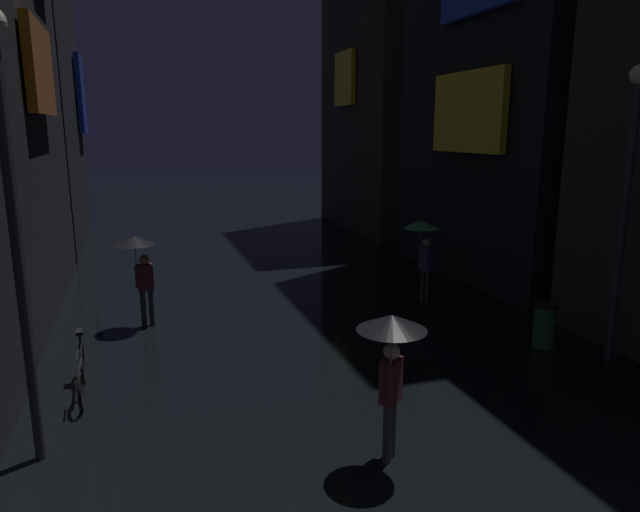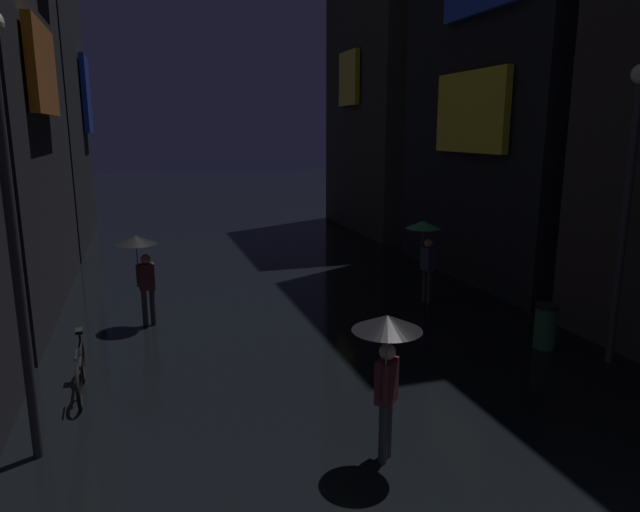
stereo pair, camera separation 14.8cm
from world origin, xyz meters
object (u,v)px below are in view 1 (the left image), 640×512
object	(u,v)px
pedestrian_midstreet_left_black	(138,256)
streetlamp_right_near	(628,183)
pedestrian_foreground_left_black	(391,347)
pedestrian_near_crossing_green	(423,238)
trash_bin	(545,325)
bicycle_parked_at_storefront	(81,373)
streetlamp_left_near	(11,196)

from	to	relation	value
pedestrian_midstreet_left_black	streetlamp_right_near	distance (m)	9.98
pedestrian_foreground_left_black	pedestrian_near_crossing_green	world-z (taller)	same
pedestrian_foreground_left_black	trash_bin	xyz separation A→B (m)	(4.85, 2.89, -1.20)
pedestrian_foreground_left_black	pedestrian_midstreet_left_black	world-z (taller)	same
pedestrian_foreground_left_black	trash_bin	size ratio (longest dim) A/B	2.28
pedestrian_foreground_left_black	bicycle_parked_at_storefront	world-z (taller)	pedestrian_foreground_left_black
pedestrian_foreground_left_black	bicycle_parked_at_storefront	xyz separation A→B (m)	(-4.05, 3.50, -1.28)
bicycle_parked_at_storefront	streetlamp_left_near	distance (m)	3.75
streetlamp_right_near	trash_bin	bearing A→B (deg)	124.98
pedestrian_midstreet_left_black	streetlamp_right_near	bearing A→B (deg)	-29.40
pedestrian_near_crossing_green	streetlamp_right_near	size ratio (longest dim) A/B	0.38
pedestrian_midstreet_left_black	streetlamp_left_near	world-z (taller)	streetlamp_left_near
pedestrian_foreground_left_black	bicycle_parked_at_storefront	size ratio (longest dim) A/B	1.16
pedestrian_midstreet_left_black	bicycle_parked_at_storefront	xyz separation A→B (m)	(-1.05, -3.20, -1.28)
streetlamp_right_near	pedestrian_foreground_left_black	bearing A→B (deg)	-161.18
pedestrian_midstreet_left_black	bicycle_parked_at_storefront	world-z (taller)	pedestrian_midstreet_left_black
bicycle_parked_at_storefront	streetlamp_left_near	world-z (taller)	streetlamp_left_near
pedestrian_midstreet_left_black	pedestrian_near_crossing_green	distance (m)	6.99
bicycle_parked_at_storefront	trash_bin	bearing A→B (deg)	-3.95
streetlamp_right_near	bicycle_parked_at_storefront	bearing A→B (deg)	170.45
pedestrian_midstreet_left_black	pedestrian_near_crossing_green	bearing A→B (deg)	-0.80
bicycle_parked_at_storefront	pedestrian_near_crossing_green	bearing A→B (deg)	21.12
bicycle_parked_at_storefront	trash_bin	size ratio (longest dim) A/B	1.96
pedestrian_near_crossing_green	streetlamp_left_near	size ratio (longest dim) A/B	0.37
pedestrian_near_crossing_green	bicycle_parked_at_storefront	xyz separation A→B (m)	(-8.04, -3.11, -1.28)
pedestrian_midstreet_left_black	bicycle_parked_at_storefront	bearing A→B (deg)	-108.12
pedestrian_midstreet_left_black	bicycle_parked_at_storefront	size ratio (longest dim) A/B	1.16
pedestrian_midstreet_left_black	streetlamp_left_near	xyz separation A→B (m)	(-1.45, -5.11, 1.93)
bicycle_parked_at_storefront	streetlamp_right_near	bearing A→B (deg)	-9.55
pedestrian_midstreet_left_black	pedestrian_near_crossing_green	xyz separation A→B (m)	(6.99, -0.10, 0.00)
streetlamp_right_near	streetlamp_left_near	distance (m)	10.01
pedestrian_foreground_left_black	bicycle_parked_at_storefront	distance (m)	5.51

